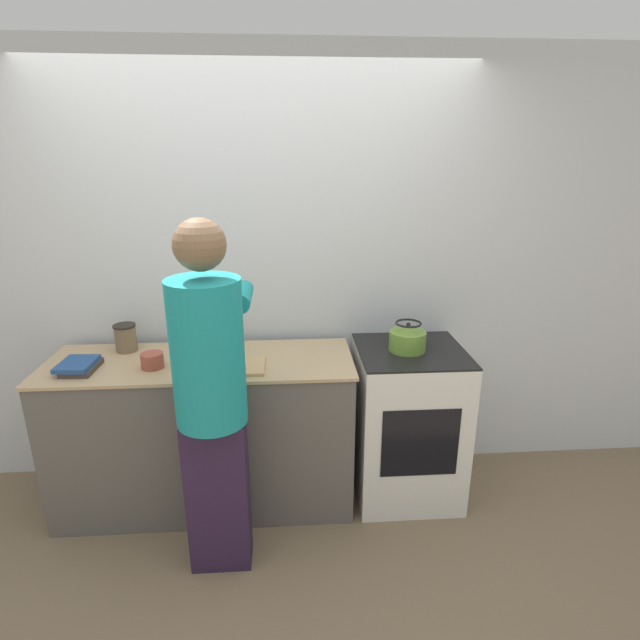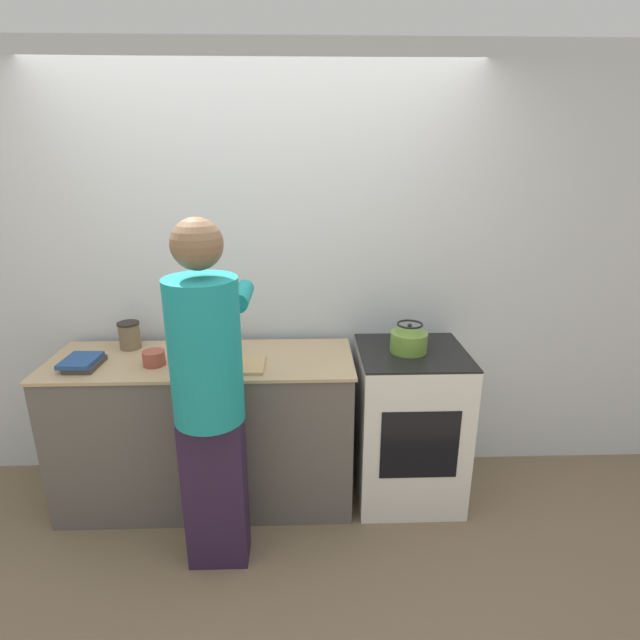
% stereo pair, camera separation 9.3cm
% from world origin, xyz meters
% --- Properties ---
extents(ground_plane, '(12.00, 12.00, 0.00)m').
position_xyz_m(ground_plane, '(0.00, 0.00, 0.00)').
color(ground_plane, '#7A664C').
extents(wall_back, '(8.00, 0.05, 2.60)m').
position_xyz_m(wall_back, '(0.00, 0.66, 1.30)').
color(wall_back, silver).
rests_on(wall_back, ground_plane).
extents(counter, '(1.70, 0.59, 0.91)m').
position_xyz_m(counter, '(-0.33, 0.28, 0.46)').
color(counter, '#5B5651').
rests_on(counter, ground_plane).
extents(oven, '(0.61, 0.59, 0.94)m').
position_xyz_m(oven, '(0.87, 0.30, 0.47)').
color(oven, silver).
rests_on(oven, ground_plane).
extents(person, '(0.37, 0.61, 1.76)m').
position_xyz_m(person, '(-0.20, -0.20, 0.96)').
color(person, '#2B1B37').
rests_on(person, ground_plane).
extents(cutting_board, '(0.38, 0.24, 0.02)m').
position_xyz_m(cutting_board, '(-0.16, 0.16, 0.92)').
color(cutting_board, tan).
rests_on(cutting_board, counter).
extents(knife, '(0.19, 0.04, 0.01)m').
position_xyz_m(knife, '(-0.21, 0.16, 0.93)').
color(knife, silver).
rests_on(knife, cutting_board).
extents(kettle, '(0.21, 0.21, 0.17)m').
position_xyz_m(kettle, '(0.84, 0.29, 1.01)').
color(kettle, olive).
rests_on(kettle, oven).
extents(bowl_prep, '(0.12, 0.12, 0.08)m').
position_xyz_m(bowl_prep, '(-0.57, 0.20, 0.95)').
color(bowl_prep, '#9E4738').
rests_on(bowl_prep, counter).
extents(canister_jar, '(0.13, 0.13, 0.16)m').
position_xyz_m(canister_jar, '(-0.78, 0.46, 0.99)').
color(canister_jar, '#756047').
rests_on(canister_jar, counter).
extents(book_stack, '(0.19, 0.23, 0.05)m').
position_xyz_m(book_stack, '(-0.95, 0.19, 0.94)').
color(book_stack, '#423833').
rests_on(book_stack, counter).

